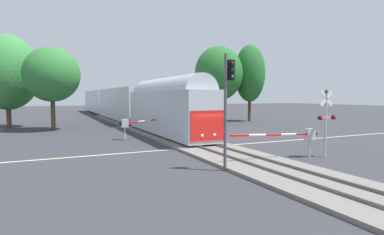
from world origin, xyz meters
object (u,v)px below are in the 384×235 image
(oak_far_right, at_px, (219,74))
(oak_behind_train, at_px, (52,75))
(crossing_signal_mast, at_px, (326,116))
(crossing_gate_far, at_px, (134,123))
(traffic_signal_far_side, at_px, (213,98))
(pine_left_background, at_px, (7,72))
(commuter_train, at_px, (119,103))
(maple_right_background, at_px, (250,73))
(traffic_signal_median, at_px, (228,93))
(crossing_gate_near, at_px, (301,135))

(oak_far_right, height_order, oak_behind_train, oak_far_right)
(oak_behind_train, bearing_deg, crossing_signal_mast, -57.68)
(crossing_gate_far, distance_m, oak_far_right, 20.55)
(traffic_signal_far_side, bearing_deg, pine_left_background, 146.90)
(oak_far_right, relative_size, oak_behind_train, 1.20)
(commuter_train, relative_size, maple_right_background, 5.57)
(oak_far_right, distance_m, maple_right_background, 5.31)
(traffic_signal_far_side, relative_size, oak_behind_train, 0.58)
(commuter_train, xyz_separation_m, crossing_signal_mast, (5.16, -35.49, -0.17))
(traffic_signal_median, relative_size, oak_far_right, 0.54)
(crossing_signal_mast, bearing_deg, oak_behind_train, 122.32)
(crossing_signal_mast, relative_size, pine_left_background, 0.38)
(crossing_signal_mast, height_order, oak_behind_train, oak_behind_train)
(crossing_signal_mast, distance_m, oak_behind_train, 28.01)
(crossing_gate_near, distance_m, maple_right_background, 28.77)
(crossing_signal_mast, relative_size, traffic_signal_median, 0.72)
(crossing_signal_mast, distance_m, maple_right_background, 28.19)
(crossing_gate_near, xyz_separation_m, traffic_signal_median, (-5.64, -0.85, 2.50))
(oak_far_right, bearing_deg, traffic_signal_far_side, -122.69)
(oak_behind_train, bearing_deg, oak_far_right, 4.27)
(commuter_train, xyz_separation_m, traffic_signal_median, (-2.11, -35.92, 1.19))
(oak_behind_train, height_order, maple_right_background, maple_right_background)
(crossing_gate_near, bearing_deg, traffic_signal_median, -171.44)
(crossing_gate_near, xyz_separation_m, crossing_gate_far, (-7.05, 12.36, 0.03))
(crossing_signal_mast, distance_m, crossing_gate_far, 15.48)
(crossing_gate_near, distance_m, oak_behind_train, 27.00)
(traffic_signal_median, bearing_deg, oak_far_right, 61.11)
(crossing_gate_far, relative_size, maple_right_background, 0.56)
(pine_left_background, height_order, oak_behind_train, pine_left_background)
(oak_far_right, relative_size, maple_right_background, 0.95)
(traffic_signal_far_side, relative_size, maple_right_background, 0.46)
(commuter_train, height_order, crossing_gate_far, commuter_train)
(crossing_gate_near, bearing_deg, oak_behind_train, 119.85)
(maple_right_background, bearing_deg, crossing_gate_near, -119.18)
(crossing_gate_far, height_order, oak_behind_train, oak_behind_train)
(crossing_signal_mast, distance_m, pine_left_background, 35.13)
(crossing_gate_near, bearing_deg, pine_left_background, 122.22)
(crossing_gate_near, distance_m, traffic_signal_median, 6.23)
(crossing_signal_mast, height_order, maple_right_background, maple_right_background)
(crossing_gate_far, xyz_separation_m, traffic_signal_median, (1.41, -13.21, 2.47))
(oak_behind_train, bearing_deg, commuter_train, 51.09)
(crossing_gate_near, bearing_deg, commuter_train, 95.76)
(traffic_signal_median, distance_m, oak_behind_train, 25.18)
(crossing_gate_near, relative_size, crossing_gate_far, 0.98)
(crossing_gate_near, height_order, pine_left_background, pine_left_background)
(pine_left_background, relative_size, oak_behind_train, 1.21)
(traffic_signal_far_side, bearing_deg, traffic_signal_median, -116.52)
(traffic_signal_median, relative_size, pine_left_background, 0.53)
(crossing_gate_near, height_order, oak_behind_train, oak_behind_train)
(crossing_gate_far, distance_m, traffic_signal_median, 13.51)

